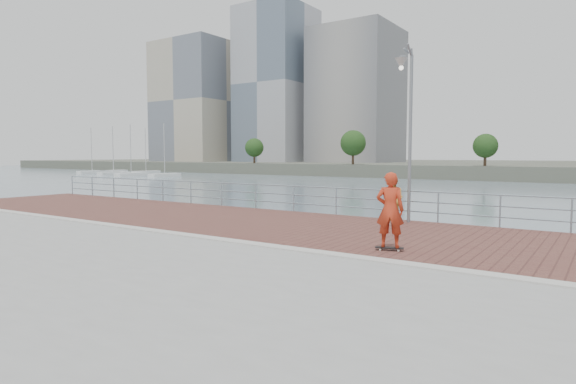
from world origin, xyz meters
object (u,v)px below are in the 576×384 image
Objects in this scene: street_lamp at (406,103)px; skateboarder at (390,210)px; guardrail at (359,199)px; bystander at (393,199)px.

street_lamp is 5.91m from skateboarder.
skateboarder is at bearing -73.68° from street_lamp.
guardrail is at bearing -75.67° from skateboarder.
skateboarder is 5.21m from bystander.
skateboarder reaches higher than guardrail.
street_lamp is 3.40m from bystander.
guardrail is at bearing 170.73° from bystander.
skateboarder is (3.58, -5.72, 0.36)m from guardrail.
guardrail is 4.26m from street_lamp.
bystander is at bearing -26.36° from guardrail.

